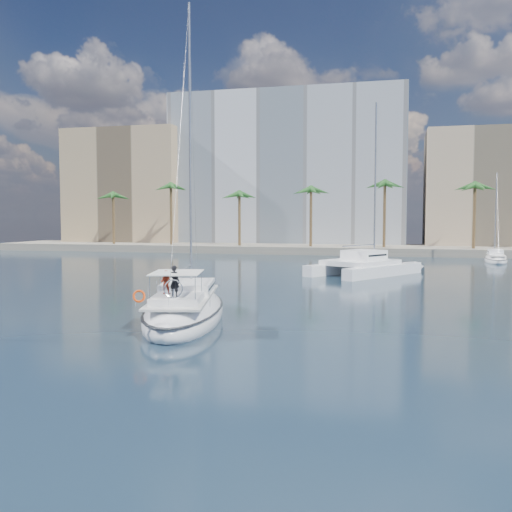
# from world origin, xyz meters

# --- Properties ---
(ground) EXTENTS (160.00, 160.00, 0.00)m
(ground) POSITION_xyz_m (0.00, 0.00, 0.00)
(ground) COLOR black
(ground) RESTS_ON ground
(quay) EXTENTS (120.00, 14.00, 1.20)m
(quay) POSITION_xyz_m (0.00, 61.00, 0.60)
(quay) COLOR gray
(quay) RESTS_ON ground
(building_modern) EXTENTS (42.00, 16.00, 28.00)m
(building_modern) POSITION_xyz_m (-12.00, 73.00, 14.00)
(building_modern) COLOR silver
(building_modern) RESTS_ON ground
(building_tan_left) EXTENTS (22.00, 14.00, 22.00)m
(building_tan_left) POSITION_xyz_m (-42.00, 69.00, 11.00)
(building_tan_left) COLOR tan
(building_tan_left) RESTS_ON ground
(building_beige) EXTENTS (20.00, 14.00, 20.00)m
(building_beige) POSITION_xyz_m (22.00, 70.00, 10.00)
(building_beige) COLOR tan
(building_beige) RESTS_ON ground
(palm_left) EXTENTS (3.60, 3.60, 12.30)m
(palm_left) POSITION_xyz_m (-34.00, 57.00, 10.28)
(palm_left) COLOR brown
(palm_left) RESTS_ON ground
(palm_centre) EXTENTS (3.60, 3.60, 12.30)m
(palm_centre) POSITION_xyz_m (0.00, 57.00, 10.28)
(palm_centre) COLOR brown
(palm_centre) RESTS_ON ground
(main_sloop) EXTENTS (7.06, 13.80, 19.57)m
(main_sloop) POSITION_xyz_m (-4.00, -1.64, 0.57)
(main_sloop) COLOR white
(main_sloop) RESTS_ON ground
(catamaran) EXTENTS (11.46, 13.35, 17.49)m
(catamaran) POSITION_xyz_m (4.27, 26.65, 1.15)
(catamaran) COLOR white
(catamaran) RESTS_ON ground
(seagull) EXTENTS (1.18, 0.51, 0.22)m
(seagull) POSITION_xyz_m (-3.44, 1.58, 0.43)
(seagull) COLOR silver
(seagull) RESTS_ON ground
(moored_yacht_a) EXTENTS (3.37, 9.52, 11.90)m
(moored_yacht_a) POSITION_xyz_m (20.00, 47.00, 0.00)
(moored_yacht_a) COLOR white
(moored_yacht_a) RESTS_ON ground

